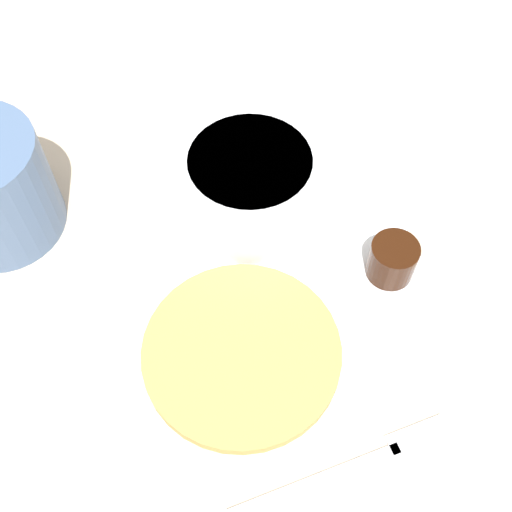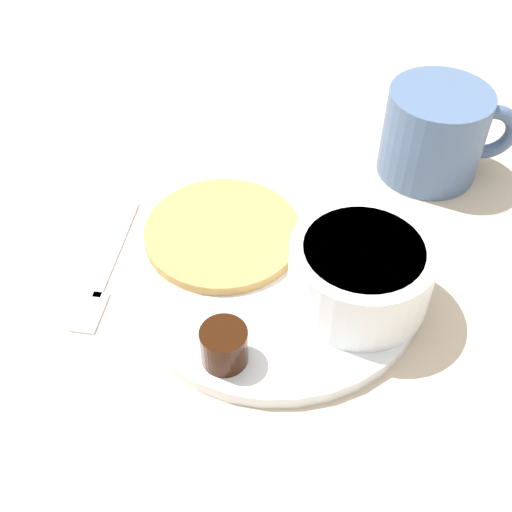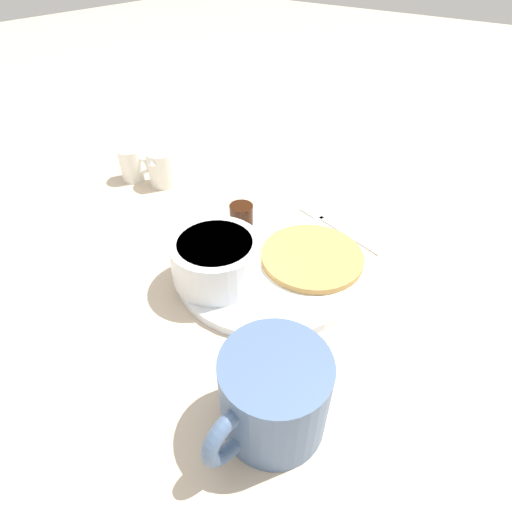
# 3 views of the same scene
# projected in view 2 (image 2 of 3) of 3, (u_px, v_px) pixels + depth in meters

# --- Properties ---
(ground_plane) EXTENTS (4.00, 4.00, 0.00)m
(ground_plane) POSITION_uv_depth(u_px,v_px,m) (274.00, 279.00, 0.54)
(ground_plane) COLOR #C6B299
(plate) EXTENTS (0.25, 0.25, 0.01)m
(plate) POSITION_uv_depth(u_px,v_px,m) (274.00, 274.00, 0.53)
(plate) COLOR white
(plate) RESTS_ON ground_plane
(pancake_stack) EXTENTS (0.14, 0.14, 0.01)m
(pancake_stack) POSITION_uv_depth(u_px,v_px,m) (223.00, 233.00, 0.55)
(pancake_stack) COLOR tan
(pancake_stack) RESTS_ON plate
(bowl) EXTENTS (0.11, 0.11, 0.05)m
(bowl) POSITION_uv_depth(u_px,v_px,m) (360.00, 271.00, 0.49)
(bowl) COLOR white
(bowl) RESTS_ON plate
(syrup_cup) EXTENTS (0.03, 0.03, 0.03)m
(syrup_cup) POSITION_uv_depth(u_px,v_px,m) (224.00, 346.00, 0.46)
(syrup_cup) COLOR black
(syrup_cup) RESTS_ON plate
(butter_ramekin) EXTENTS (0.05, 0.05, 0.05)m
(butter_ramekin) POSITION_uv_depth(u_px,v_px,m) (374.00, 300.00, 0.48)
(butter_ramekin) COLOR white
(butter_ramekin) RESTS_ON plate
(coffee_mug) EXTENTS (0.10, 0.13, 0.09)m
(coffee_mug) POSITION_uv_depth(u_px,v_px,m) (436.00, 133.00, 0.61)
(coffee_mug) COLOR slate
(coffee_mug) RESTS_ON ground_plane
(fork) EXTENTS (0.15, 0.05, 0.00)m
(fork) POSITION_uv_depth(u_px,v_px,m) (104.00, 278.00, 0.54)
(fork) COLOR silver
(fork) RESTS_ON ground_plane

